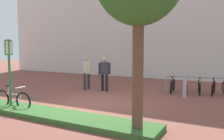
{
  "coord_description": "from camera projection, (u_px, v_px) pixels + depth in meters",
  "views": [
    {
      "loc": [
        4.95,
        -7.8,
        2.19
      ],
      "look_at": [
        0.21,
        1.06,
        1.24
      ],
      "focal_mm": 38.19,
      "sensor_mm": 36.0,
      "label": 1
    }
  ],
  "objects": [
    {
      "name": "planter_strip",
      "position": [
        52.0,
        115.0,
        7.47
      ],
      "size": [
        7.0,
        1.1,
        0.16
      ],
      "primitive_type": "cube",
      "color": "#336028",
      "rests_on": "ground"
    },
    {
      "name": "person_suited_dark",
      "position": [
        104.0,
        72.0,
        11.93
      ],
      "size": [
        0.51,
        0.43,
        1.72
      ],
      "color": "black",
      "rests_on": "ground"
    },
    {
      "name": "ground_plane",
      "position": [
        95.0,
        103.0,
        9.38
      ],
      "size": [
        60.0,
        60.0,
        0.0
      ],
      "primitive_type": "plane",
      "color": "brown"
    },
    {
      "name": "bike_rack_cluster",
      "position": [
        206.0,
        87.0,
        11.18
      ],
      "size": [
        3.73,
        2.01,
        0.83
      ],
      "color": "#99999E",
      "rests_on": "ground"
    },
    {
      "name": "parking_sign_post",
      "position": [
        9.0,
        64.0,
        8.2
      ],
      "size": [
        0.1,
        0.36,
        2.47
      ],
      "color": "#2D7238",
      "rests_on": "ground"
    },
    {
      "name": "bollard_steel",
      "position": [
        185.0,
        88.0,
        10.36
      ],
      "size": [
        0.16,
        0.16,
        0.9
      ],
      "primitive_type": "cylinder",
      "color": "#ADADB2",
      "rests_on": "ground"
    },
    {
      "name": "building_facade",
      "position": [
        162.0,
        8.0,
        16.8
      ],
      "size": [
        28.0,
        1.2,
        10.0
      ],
      "primitive_type": "cube",
      "color": "silver",
      "rests_on": "ground"
    },
    {
      "name": "bike_at_sign",
      "position": [
        13.0,
        100.0,
        8.42
      ],
      "size": [
        1.68,
        0.42,
        0.86
      ],
      "color": "black",
      "rests_on": "ground"
    },
    {
      "name": "person_shirt_blue",
      "position": [
        87.0,
        71.0,
        12.42
      ],
      "size": [
        0.54,
        0.5,
        1.72
      ],
      "color": "#2D2D38",
      "rests_on": "ground"
    }
  ]
}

